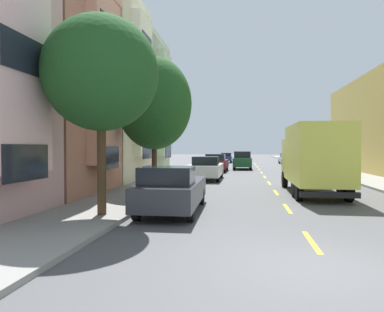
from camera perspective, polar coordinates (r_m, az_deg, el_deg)
name	(u,v)px	position (r m, az deg, el deg)	size (l,w,h in m)	color
ground_plane	(260,170)	(37.52, 10.69, -2.26)	(160.00, 160.00, 0.00)	#4C4C4F
sidewalk_left	(188,170)	(35.88, -0.57, -2.29)	(3.20, 120.00, 0.14)	gray
sidewalk_right	(338,172)	(36.56, 22.03, -2.33)	(3.20, 120.00, 0.14)	gray
lane_centerline_dashes	(263,175)	(32.04, 11.14, -2.89)	(0.14, 47.20, 0.01)	yellow
townhouse_third_cream	(44,95)	(27.70, -22.31, 8.84)	(14.57, 6.66, 12.45)	beige
townhouse_fourth_sage	(101,110)	(33.19, -14.23, 7.00)	(11.89, 6.66, 11.70)	#99AD8E
street_tree_nearest	(101,74)	(12.63, -14.17, 12.49)	(3.82, 3.82, 6.62)	#47331E
street_tree_second	(154,103)	(19.42, -5.99, 8.25)	(3.98, 3.98, 7.03)	#47331E
delivery_box_truck	(314,156)	(19.19, 18.65, 0.01)	(2.42, 7.51, 3.47)	#D8D84C
parked_hatchback_navy	(226,158)	(55.31, 5.42, -0.28)	(1.80, 4.02, 1.50)	navy
parked_wagon_silver	(287,158)	(52.21, 14.74, -0.37)	(1.94, 4.75, 1.50)	#B2B5BA
parked_pickup_burgundy	(216,163)	(35.31, 3.88, -1.13)	(2.13, 5.35, 1.73)	maroon
parked_pickup_charcoal	(172,190)	(13.33, -3.16, -5.35)	(2.10, 5.34, 1.73)	#333338
parked_pickup_white	(207,169)	(26.30, 2.43, -2.00)	(2.05, 5.32, 1.73)	silver
parked_wagon_teal	(321,167)	(30.02, 19.66, -1.70)	(1.90, 4.73, 1.50)	#195B60
moving_forest_sedan	(242,160)	(39.43, 7.95, -0.64)	(1.95, 4.80, 1.93)	#194C28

